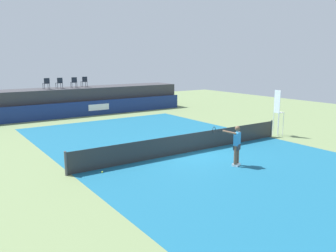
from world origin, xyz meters
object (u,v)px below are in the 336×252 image
object	(u,v)px
tennis_player	(236,144)
spectator_chair_center	(74,82)
spectator_chair_left	(59,83)
tennis_ball	(102,172)
net_post_far	(271,128)
umpire_chair	(278,110)
spectator_chair_right	(84,81)
spectator_chair_far_left	(46,83)
net_post_near	(66,163)

from	to	relation	value
tennis_player	spectator_chair_center	bearing A→B (deg)	92.43
spectator_chair_left	tennis_ball	xyz separation A→B (m)	(-3.22, -15.46, -2.66)
spectator_chair_center	net_post_far	world-z (taller)	spectator_chair_center
spectator_chair_center	net_post_far	xyz separation A→B (m)	(6.65, -14.97, -2.19)
spectator_chair_left	umpire_chair	size ratio (longest dim) A/B	0.32
spectator_chair_right	net_post_far	xyz separation A→B (m)	(5.61, -15.39, -2.19)
spectator_chair_far_left	net_post_far	size ratio (longest dim) A/B	0.89
umpire_chair	tennis_player	distance (m)	7.06
spectator_chair_left	tennis_player	xyz separation A→B (m)	(1.97, -17.84, -1.73)
net_post_far	tennis_player	size ratio (longest dim) A/B	0.56
tennis_ball	umpire_chair	bearing A→B (deg)	2.58
spectator_chair_far_left	net_post_near	size ratio (longest dim) A/B	0.89
spectator_chair_center	spectator_chair_right	xyz separation A→B (m)	(1.05, 0.42, 0.00)
net_post_near	tennis_ball	world-z (taller)	net_post_near
spectator_chair_center	umpire_chair	size ratio (longest dim) A/B	0.32
umpire_chair	net_post_near	size ratio (longest dim) A/B	2.76
tennis_ball	net_post_far	bearing A→B (deg)	2.66
spectator_chair_left	spectator_chair_center	bearing A→B (deg)	0.98
tennis_player	spectator_chair_far_left	bearing A→B (deg)	99.46
spectator_chair_center	spectator_chair_far_left	bearing A→B (deg)	178.88
spectator_chair_right	umpire_chair	size ratio (longest dim) A/B	0.32
net_post_near	net_post_far	xyz separation A→B (m)	(12.40, 0.00, 0.00)
spectator_chair_left	umpire_chair	xyz separation A→B (m)	(8.38, -14.94, -1.11)
net_post_far	tennis_ball	world-z (taller)	net_post_far
spectator_chair_center	umpire_chair	xyz separation A→B (m)	(7.16, -14.96, -1.11)
tennis_ball	tennis_player	bearing A→B (deg)	-24.62
spectator_chair_right	tennis_player	world-z (taller)	spectator_chair_right
spectator_chair_left	spectator_chair_right	bearing A→B (deg)	11.00
spectator_chair_left	net_post_near	distance (m)	15.77
net_post_near	tennis_player	size ratio (longest dim) A/B	0.56
spectator_chair_left	spectator_chair_center	world-z (taller)	same
spectator_chair_far_left	spectator_chair_center	distance (m)	2.23
spectator_chair_left	spectator_chair_right	world-z (taller)	same
net_post_far	tennis_ball	bearing A→B (deg)	-177.34
spectator_chair_center	spectator_chair_right	bearing A→B (deg)	21.79
spectator_chair_right	tennis_ball	distance (m)	17.03
spectator_chair_far_left	tennis_ball	distance (m)	15.91
tennis_player	umpire_chair	bearing A→B (deg)	24.37
umpire_chair	net_post_near	distance (m)	12.95
spectator_chair_right	net_post_near	size ratio (longest dim) A/B	0.89
spectator_chair_far_left	net_post_far	xyz separation A→B (m)	(8.88, -15.01, -2.19)
spectator_chair_center	tennis_ball	size ratio (longest dim) A/B	13.06
spectator_chair_center	net_post_near	world-z (taller)	spectator_chair_center
net_post_near	tennis_player	world-z (taller)	tennis_player
spectator_chair_left	net_post_far	xyz separation A→B (m)	(7.87, -14.95, -2.19)
spectator_chair_right	tennis_ball	world-z (taller)	spectator_chair_right
net_post_far	spectator_chair_center	bearing A→B (deg)	113.97
spectator_chair_right	umpire_chair	bearing A→B (deg)	-68.32
spectator_chair_right	umpire_chair	world-z (taller)	spectator_chair_right
net_post_near	tennis_ball	xyz separation A→B (m)	(1.31, -0.52, -0.46)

